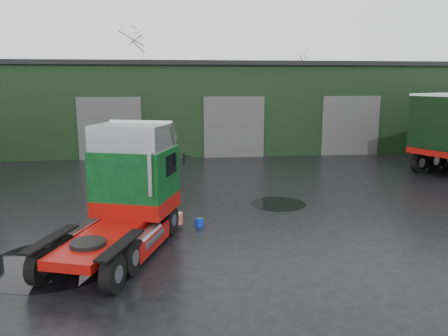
# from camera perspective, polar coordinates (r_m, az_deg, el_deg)

# --- Properties ---
(ground) EXTENTS (100.00, 100.00, 0.00)m
(ground) POSITION_cam_1_polar(r_m,az_deg,el_deg) (15.46, 1.03, -7.48)
(ground) COLOR black
(warehouse) EXTENTS (32.40, 12.40, 6.30)m
(warehouse) POSITION_cam_1_polar(r_m,az_deg,el_deg) (34.79, -0.06, 8.26)
(warehouse) COLOR black
(warehouse) RESTS_ON ground
(hero_tractor) EXTENTS (4.30, 6.48, 3.72)m
(hero_tractor) POSITION_cam_1_polar(r_m,az_deg,el_deg) (12.72, -14.42, -3.25)
(hero_tractor) COLOR #083714
(hero_tractor) RESTS_ON ground
(wash_bucket) EXTENTS (0.36, 0.36, 0.28)m
(wash_bucket) POSITION_cam_1_polar(r_m,az_deg,el_deg) (15.35, -3.25, -7.09)
(wash_bucket) COLOR #0827B8
(wash_bucket) RESTS_ON ground
(tree_back_a) EXTENTS (4.40, 4.40, 9.50)m
(tree_back_a) POSITION_cam_1_polar(r_m,az_deg,el_deg) (44.70, -12.00, 10.73)
(tree_back_a) COLOR black
(tree_back_a) RESTS_ON ground
(tree_back_b) EXTENTS (4.40, 4.40, 7.50)m
(tree_back_b) POSITION_cam_1_polar(r_m,az_deg,el_deg) (46.11, 8.55, 9.61)
(tree_back_b) COLOR black
(tree_back_b) RESTS_ON ground
(puddle_0) EXTENTS (3.80, 3.80, 0.01)m
(puddle_0) POSITION_cam_1_polar(r_m,az_deg,el_deg) (13.30, -21.15, -11.44)
(puddle_0) COLOR black
(puddle_0) RESTS_ON ground
(puddle_1) EXTENTS (2.26, 2.26, 0.01)m
(puddle_1) POSITION_cam_1_polar(r_m,az_deg,el_deg) (18.20, 7.10, -4.66)
(puddle_1) COLOR black
(puddle_1) RESTS_ON ground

